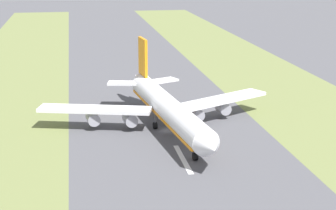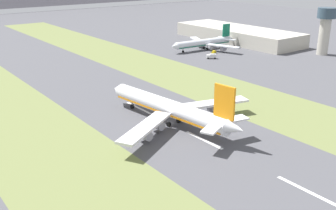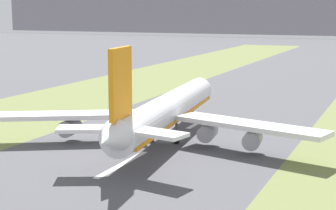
{
  "view_description": "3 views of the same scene",
  "coord_description": "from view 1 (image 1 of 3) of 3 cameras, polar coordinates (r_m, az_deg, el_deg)",
  "views": [
    {
      "loc": [
        22.93,
        135.53,
        44.48
      ],
      "look_at": [
        -0.05,
        1.05,
        7.0
      ],
      "focal_mm": 60.0,
      "sensor_mm": 36.0,
      "label": 1
    },
    {
      "loc": [
        -83.65,
        -108.11,
        56.01
      ],
      "look_at": [
        -0.05,
        1.05,
        7.0
      ],
      "focal_mm": 42.0,
      "sensor_mm": 36.0,
      "label": 2
    },
    {
      "loc": [
        42.96,
        -100.58,
        26.0
      ],
      "look_at": [
        -0.05,
        1.05,
        7.0
      ],
      "focal_mm": 60.0,
      "sensor_mm": 36.0,
      "label": 3
    }
  ],
  "objects": [
    {
      "name": "ground_plane",
      "position": [
        144.47,
        -0.09,
        -2.57
      ],
      "size": [
        800.0,
        800.0,
        0.0
      ],
      "primitive_type": "plane",
      "color": "#4C4C51"
    },
    {
      "name": "centreline_dash_mid",
      "position": [
        162.38,
        -1.21,
        -0.54
      ],
      "size": [
        1.2,
        18.0,
        0.01
      ],
      "primitive_type": "cube",
      "color": "silver",
      "rests_on": "ground"
    },
    {
      "name": "grass_median_west",
      "position": [
        157.99,
        16.23,
        -1.62
      ],
      "size": [
        40.0,
        600.0,
        0.01
      ],
      "primitive_type": "cube",
      "color": "olive",
      "rests_on": "ground"
    },
    {
      "name": "airplane_main_jet",
      "position": [
        143.5,
        -0.21,
        -0.18
      ],
      "size": [
        63.7,
        67.18,
        20.2
      ],
      "color": "white",
      "rests_on": "ground"
    },
    {
      "name": "centreline_dash_far",
      "position": [
        124.93,
        1.53,
        -5.5
      ],
      "size": [
        1.2,
        18.0,
        0.01
      ],
      "primitive_type": "cube",
      "color": "silver",
      "rests_on": "ground"
    },
    {
      "name": "centreline_dash_near",
      "position": [
        200.81,
        -2.9,
        2.55
      ],
      "size": [
        1.2,
        18.0,
        0.01
      ],
      "primitive_type": "cube",
      "color": "silver",
      "rests_on": "ground"
    }
  ]
}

